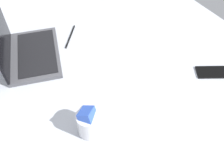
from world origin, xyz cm
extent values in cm
cube|color=#B7BCC6|center=(0.00, 0.00, 9.00)|extent=(180.00, 140.00, 18.00)
cube|color=#4C4C51|center=(10.00, 26.09, 19.00)|extent=(38.83, 32.80, 2.00)
cube|color=black|center=(9.50, 24.67, 20.20)|extent=(33.04, 25.80, 0.40)
cube|color=black|center=(13.72, 36.44, 30.50)|extent=(31.40, 12.09, 21.00)
cylinder|color=silver|center=(-37.85, 23.61, 23.50)|extent=(9.00, 9.00, 11.00)
cube|color=orange|center=(-37.88, 23.83, 21.94)|extent=(7.08, 5.65, 5.59)
cube|color=orange|center=(-37.69, 23.59, 25.42)|extent=(6.32, 6.93, 7.33)
cube|color=blue|center=(-37.75, 23.95, 28.91)|extent=(8.33, 7.33, 7.00)
cube|color=black|center=(-43.47, -36.21, 18.40)|extent=(13.26, 15.46, 0.80)
cube|color=black|center=(12.73, 5.72, 18.30)|extent=(12.93, 11.94, 0.60)
camera|label=1|loc=(-80.17, 41.78, 105.26)|focal=40.93mm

